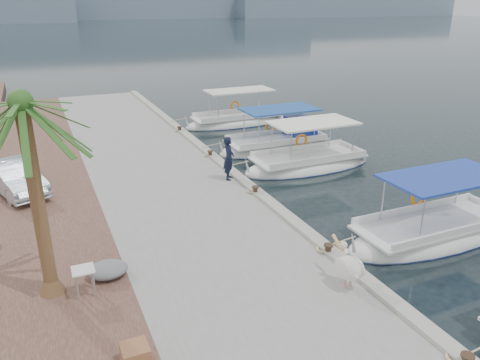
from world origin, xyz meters
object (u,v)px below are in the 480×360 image
object	(u,v)px
parked_car	(15,177)
fishing_caique_b	(433,235)
date_palm	(21,104)
fishing_caique_e	(237,123)
pelican	(348,266)
fishing_caique_c	(308,165)
fisherman	(229,158)
fishing_caique_d	(278,146)

from	to	relation	value
parked_car	fishing_caique_b	bearing A→B (deg)	-54.16
date_palm	parked_car	xyz separation A→B (m)	(-0.87, 7.67, -4.26)
fishing_caique_e	pelican	world-z (taller)	fishing_caique_e
fishing_caique_e	pelican	xyz separation A→B (m)	(-4.92, -18.66, 0.95)
parked_car	date_palm	bearing A→B (deg)	-103.47
fishing_caique_c	pelican	world-z (taller)	fishing_caique_c
fisherman	parked_car	distance (m)	8.39
fishing_caique_c	fishing_caique_d	world-z (taller)	same
fishing_caique_d	fisherman	world-z (taller)	fisherman
parked_car	fishing_caique_e	bearing A→B (deg)	12.42
fishing_caique_c	pelican	bearing A→B (deg)	-116.12
fishing_caique_c	fisherman	bearing A→B (deg)	-166.34
fishing_caique_b	date_palm	bearing A→B (deg)	175.00
fishing_caique_c	fishing_caique_e	bearing A→B (deg)	88.77
date_palm	parked_car	world-z (taller)	date_palm
pelican	parked_car	size ratio (longest dim) A/B	0.38
fisherman	fishing_caique_d	bearing A→B (deg)	-19.37
fishing_caique_c	fishing_caique_b	bearing A→B (deg)	-89.31
fishing_caique_b	date_palm	world-z (taller)	date_palm
fishing_caique_c	fisherman	world-z (taller)	fisherman
fisherman	date_palm	bearing A→B (deg)	155.76
date_palm	fisherman	bearing A→B (deg)	38.09
fisherman	parked_car	world-z (taller)	fisherman
pelican	fisherman	world-z (taller)	fisherman
fishing_caique_d	pelican	world-z (taller)	fishing_caique_d
pelican	date_palm	size ratio (longest dim) A/B	0.25
fishing_caique_e	parked_car	xyz separation A→B (m)	(-12.91, -8.17, 1.00)
fishing_caique_d	fisherman	bearing A→B (deg)	-137.05
fishing_caique_c	date_palm	xyz separation A→B (m)	(-11.85, -6.82, 5.26)
pelican	fishing_caique_c	bearing A→B (deg)	63.88
fishing_caique_c	parked_car	world-z (taller)	fishing_caique_c
fishing_caique_b	parked_car	bearing A→B (deg)	145.76
fishing_caique_e	pelican	distance (m)	19.32
pelican	fishing_caique_b	bearing A→B (deg)	20.15
parked_car	fishing_caique_d	bearing A→B (deg)	-9.56
fishing_caique_c	date_palm	world-z (taller)	date_palm
fishing_caique_b	date_palm	xyz separation A→B (m)	(-11.94, 1.05, 5.26)
fishing_caique_c	parked_car	distance (m)	12.79
fishing_caique_d	date_palm	xyz separation A→B (m)	(-11.91, -10.01, 5.19)
parked_car	fishing_caique_c	bearing A→B (deg)	-23.76
fishing_caique_e	date_palm	bearing A→B (deg)	-127.23
fishing_caique_d	fisherman	distance (m)	6.43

